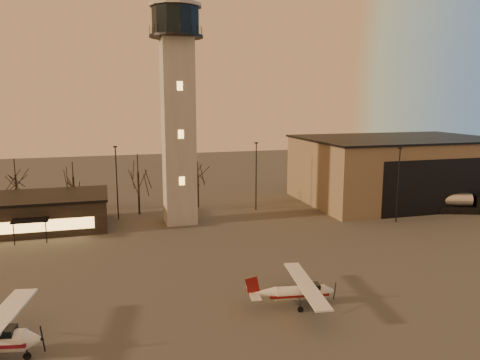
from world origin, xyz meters
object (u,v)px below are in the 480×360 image
object	(u,v)px
terminal	(3,214)
fuel_truck	(460,205)
control_tower	(178,100)
cessna_front	(302,295)
hangar	(397,169)

from	to	relation	value
terminal	fuel_truck	distance (m)	62.48
control_tower	terminal	xyz separation A→B (m)	(-21.99, 1.98, -14.17)
cessna_front	hangar	bearing A→B (deg)	54.80
control_tower	terminal	bearing A→B (deg)	174.85
control_tower	fuel_truck	size ratio (longest dim) A/B	4.00
control_tower	terminal	world-z (taller)	control_tower
control_tower	cessna_front	size ratio (longest dim) A/B	3.33
hangar	terminal	distance (m)	58.11
cessna_front	fuel_truck	bearing A→B (deg)	41.15
control_tower	fuel_truck	distance (m)	43.17
cessna_front	fuel_truck	size ratio (longest dim) A/B	1.20
hangar	cessna_front	world-z (taller)	hangar
control_tower	fuel_truck	bearing A→B (deg)	-8.52
fuel_truck	terminal	bearing A→B (deg)	-167.44
hangar	terminal	bearing A→B (deg)	-178.03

